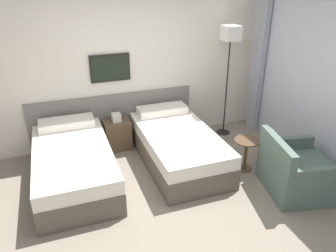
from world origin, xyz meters
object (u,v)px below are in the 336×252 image
object	(u,v)px
side_table	(246,149)
bed_near_window	(177,146)
bed_near_door	(74,164)
nightstand	(118,134)
armchair	(297,173)
floor_lamp	(230,42)

from	to	relation	value
side_table	bed_near_window	bearing A→B (deg)	147.46
bed_near_door	nightstand	bearing A→B (deg)	43.89
nightstand	armchair	bearing A→B (deg)	-44.49
bed_near_door	bed_near_window	size ratio (longest dim) A/B	1.00
bed_near_window	floor_lamp	world-z (taller)	floor_lamp
side_table	bed_near_door	bearing A→B (deg)	167.16
nightstand	floor_lamp	xyz separation A→B (m)	(1.96, -0.09, 1.41)
armchair	side_table	bearing A→B (deg)	41.22
floor_lamp	side_table	distance (m)	1.82
nightstand	floor_lamp	bearing A→B (deg)	-2.77
bed_near_window	floor_lamp	xyz separation A→B (m)	(1.17, 0.66, 1.39)
bed_near_window	armchair	world-z (taller)	armchair
nightstand	side_table	distance (m)	2.11
bed_near_door	armchair	distance (m)	3.07
bed_near_door	floor_lamp	distance (m)	3.14
floor_lamp	side_table	xyz separation A→B (m)	(-0.30, -1.21, -1.33)
nightstand	floor_lamp	size ratio (longest dim) A/B	0.33
bed_near_window	side_table	distance (m)	1.03
bed_near_door	bed_near_window	bearing A→B (deg)	0.00
nightstand	armchair	size ratio (longest dim) A/B	0.59
bed_near_door	side_table	distance (m)	2.50
bed_near_door	floor_lamp	bearing A→B (deg)	13.51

